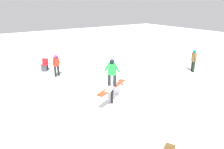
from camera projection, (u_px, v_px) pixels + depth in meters
ground_plane at (112, 103)px, 10.71m from camera, size 60.00×60.00×0.00m
rail_feature at (112, 89)px, 10.48m from camera, size 2.16×1.30×0.88m
snow_kicker_ramp at (129, 85)px, 12.25m from camera, size 2.29×2.16×0.60m
main_rider_on_rail at (112, 73)px, 10.22m from camera, size 1.31×1.16×1.34m
bystander_brown at (194, 59)px, 15.28m from camera, size 0.46×0.63×1.59m
bystander_red at (56, 64)px, 14.32m from camera, size 0.61×0.31×1.46m
folding_chair at (45, 65)px, 15.62m from camera, size 0.62×0.62×0.88m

